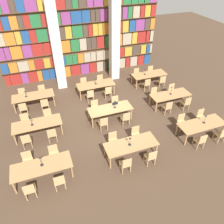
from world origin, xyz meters
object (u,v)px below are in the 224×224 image
object	(u,v)px
reading_table_4	(110,109)
chair_22	(186,103)
chair_13	(25,121)
chair_29	(84,84)
chair_14	(52,134)
reading_table_6	(33,96)
reading_table_3	(37,124)
chair_30	(108,92)
chair_16	(103,123)
desk_lamp_6	(25,93)
reading_table_0	(42,167)
chair_7	(136,134)
chair_24	(23,108)
pillar_center	(114,36)
chair_23	(172,90)
desk_lamp_8	(145,70)
chair_26	(45,104)
chair_31	(101,81)
chair_6	(151,157)
chair_35	(151,72)
chair_9	(182,121)
chair_32	(147,84)
desk_lamp_0	(40,160)
reading_table_7	(96,85)
chair_1	(28,160)
chair_20	(167,107)
chair_21	(155,94)
pillar_left	(56,43)
chair_15	(48,116)
chair_11	(201,116)
chair_12	(27,140)
laptop	(115,104)
chair_19	(116,103)
desk_lamp_3	(31,120)
chair_10	(221,134)
chair_33	(137,74)
reading_table_8	(149,75)
chair_0	(30,190)
chair_25	(22,95)
chair_2	(59,181)
desk_lamp_4	(115,103)
chair_34	(161,81)
desk_lamp_5	(172,89)
chair_28	(90,95)
chair_18	(126,118)
chair_3	(54,154)
chair_5	(113,140)
chair_8	(200,141)
reading_table_2	(202,125)

from	to	relation	value
reading_table_4	chair_22	xyz separation A→B (m)	(4.45, -0.65, -0.20)
chair_13	chair_29	bearing A→B (deg)	-144.44
chair_14	reading_table_6	bearing A→B (deg)	99.75
reading_table_3	chair_30	size ratio (longest dim) A/B	2.76
chair_16	desk_lamp_6	size ratio (longest dim) A/B	2.22
reading_table_4	reading_table_0	bearing A→B (deg)	-144.86
chair_7	chair_29	distance (m)	5.74
chair_24	chair_30	distance (m)	5.02
pillar_center	chair_23	bearing A→B (deg)	-55.62
desk_lamp_8	chair_26	bearing A→B (deg)	-172.59
desk_lamp_8	chair_31	bearing A→B (deg)	167.89
chair_6	chair_35	size ratio (longest dim) A/B	1.00
chair_9	chair_32	bearing A→B (deg)	-91.16
desk_lamp_0	chair_30	world-z (taller)	desk_lamp_0
reading_table_7	chair_29	world-z (taller)	chair_29
chair_7	reading_table_6	world-z (taller)	chair_7
chair_1	reading_table_6	world-z (taller)	chair_1
pillar_center	chair_20	distance (m)	5.91
desk_lamp_6	chair_30	distance (m)	4.85
chair_9	chair_21	bearing A→B (deg)	-89.53
reading_table_7	pillar_left	bearing A→B (deg)	137.70
chair_15	chair_29	size ratio (longest dim) A/B	1.00
chair_11	chair_20	bearing A→B (deg)	-47.72
reading_table_0	chair_12	world-z (taller)	chair_12
reading_table_4	laptop	distance (m)	0.46
chair_19	reading_table_6	size ratio (longest dim) A/B	0.36
desk_lamp_3	chair_29	xyz separation A→B (m)	(3.47, 3.53, -0.58)
chair_10	chair_24	size ratio (longest dim) A/B	1.00
chair_32	chair_33	bearing A→B (deg)	90.00
desk_lamp_6	reading_table_8	xyz separation A→B (m)	(8.06, 0.09, -0.33)
chair_0	chair_25	xyz separation A→B (m)	(-0.04, 6.97, 0.00)
chair_2	pillar_center	bearing A→B (deg)	56.76
chair_19	desk_lamp_4	distance (m)	1.02
pillar_center	chair_2	distance (m)	9.89
chair_30	chair_34	bearing A→B (deg)	0.97
chair_12	desk_lamp_5	size ratio (longest dim) A/B	1.71
desk_lamp_6	chair_34	distance (m)	8.66
chair_7	chair_28	distance (m)	4.29
chair_9	chair_16	distance (m)	4.06
chair_18	desk_lamp_5	world-z (taller)	desk_lamp_5
chair_21	desk_lamp_5	size ratio (longest dim) A/B	1.71
chair_7	chair_24	size ratio (longest dim) A/B	1.00
chair_11	chair_16	distance (m)	5.22
chair_3	chair_26	bearing A→B (deg)	-90.56
chair_3	chair_5	distance (m)	2.73
chair_8	chair_20	xyz separation A→B (m)	(-0.02, 2.85, 0.00)
reading_table_2	desk_lamp_4	size ratio (longest dim) A/B	5.15
chair_14	chair_34	world-z (taller)	same
reading_table_0	chair_33	distance (m)	9.56
desk_lamp_6	chair_29	size ratio (longest dim) A/B	0.45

